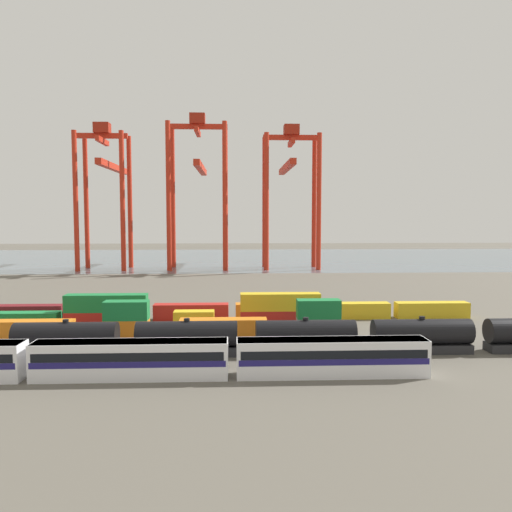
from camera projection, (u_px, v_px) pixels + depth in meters
name	position (u px, v px, depth m)	size (l,w,h in m)	color
ground_plane	(203.00, 294.00, 110.85)	(420.00, 420.00, 0.00)	#5B564C
harbour_water	(217.00, 258.00, 204.66)	(400.00, 110.00, 0.01)	slate
passenger_train	(131.00, 358.00, 52.61)	(62.19, 3.14, 3.90)	silver
freight_tank_row	(306.00, 336.00, 61.94)	(69.84, 3.07, 4.53)	#232326
shipping_container_1	(29.00, 330.00, 69.50)	(12.10, 2.44, 2.60)	orange
shipping_container_2	(127.00, 329.00, 70.06)	(6.04, 2.44, 2.60)	orange
shipping_container_3	(126.00, 310.00, 69.86)	(6.04, 2.44, 2.60)	#197538
shipping_container_4	(223.00, 328.00, 70.62)	(12.10, 2.44, 2.60)	orange
shipping_container_5	(318.00, 327.00, 71.19)	(6.04, 2.44, 2.60)	slate
shipping_container_6	(319.00, 309.00, 70.99)	(6.04, 2.44, 2.60)	#197538
shipping_container_8	(18.00, 321.00, 75.44)	(12.10, 2.44, 2.60)	#197538
shipping_container_9	(107.00, 320.00, 75.99)	(12.10, 2.44, 2.60)	#AD211C
shipping_container_10	(106.00, 303.00, 75.79)	(12.10, 2.44, 2.60)	#197538
shipping_container_11	(194.00, 319.00, 76.55)	(6.04, 2.44, 2.60)	gold
shipping_container_12	(280.00, 319.00, 77.10)	(12.10, 2.44, 2.60)	#AD211C
shipping_container_13	(280.00, 302.00, 76.90)	(12.10, 2.44, 2.60)	gold
shipping_container_14	(25.00, 313.00, 81.50)	(12.10, 2.44, 2.60)	maroon
shipping_container_15	(109.00, 312.00, 82.06)	(12.10, 2.44, 2.60)	#197538
shipping_container_16	(191.00, 312.00, 82.62)	(12.10, 2.44, 2.60)	#AD211C
shipping_container_17	(273.00, 311.00, 83.18)	(12.10, 2.44, 2.60)	orange
shipping_container_18	(353.00, 311.00, 83.75)	(12.10, 2.44, 2.60)	gold
shipping_container_19	(432.00, 310.00, 84.31)	(12.10, 2.44, 2.60)	gold
gantry_crane_west	(106.00, 181.00, 163.47)	(15.76, 39.54, 46.13)	red
gantry_crane_central	(199.00, 178.00, 164.50)	(18.94, 39.61, 49.20)	red
gantry_crane_east	(290.00, 182.00, 166.13)	(18.10, 40.08, 45.98)	red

